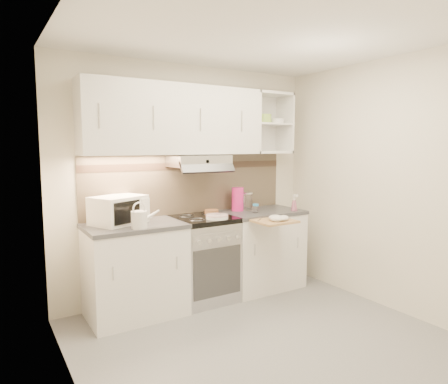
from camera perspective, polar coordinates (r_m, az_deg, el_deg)
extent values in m
plane|color=gray|center=(3.60, 6.13, -20.49)|extent=(3.00, 3.00, 0.00)
cube|color=beige|center=(4.41, -4.88, 1.55)|extent=(3.00, 0.04, 2.50)
cube|color=beige|center=(2.31, 28.40, -3.89)|extent=(3.00, 0.04, 2.50)
cube|color=beige|center=(2.60, -20.70, -2.43)|extent=(0.04, 2.80, 2.50)
cube|color=beige|center=(4.31, 22.29, 0.96)|extent=(0.04, 2.80, 2.50)
cube|color=white|center=(3.32, 6.70, 21.62)|extent=(3.00, 2.80, 0.04)
cube|color=tan|center=(4.41, -4.83, 1.15)|extent=(2.40, 0.02, 0.64)
cube|color=#39291F|center=(4.38, -4.81, 3.75)|extent=(2.40, 0.01, 0.08)
cube|color=white|center=(4.14, -7.03, 10.20)|extent=(1.90, 0.34, 0.70)
cube|color=white|center=(4.77, 6.38, 9.73)|extent=(0.50, 0.34, 0.70)
cylinder|color=#93BE49|center=(4.72, 5.61, 10.38)|extent=(0.19, 0.19, 0.10)
cylinder|color=white|center=(4.84, 7.52, 10.00)|extent=(0.18, 0.18, 0.06)
cube|color=#B7B7BC|center=(4.22, -3.69, 4.46)|extent=(0.60, 0.40, 0.12)
cube|color=white|center=(4.01, -12.56, -11.07)|extent=(0.90, 0.60, 0.86)
cube|color=#47474C|center=(3.90, -12.73, -4.76)|extent=(0.92, 0.62, 0.04)
cube|color=white|center=(4.69, 5.19, -8.32)|extent=(0.90, 0.60, 0.86)
cube|color=#47474C|center=(4.60, 5.25, -2.90)|extent=(0.92, 0.62, 0.04)
cube|color=#B7B7BC|center=(4.30, -2.94, -9.77)|extent=(0.60, 0.58, 0.85)
cube|color=black|center=(4.20, -2.98, -3.86)|extent=(0.60, 0.60, 0.05)
cube|color=white|center=(3.92, -14.85, -2.49)|extent=(0.57, 0.51, 0.27)
cube|color=black|center=(3.76, -14.08, -2.86)|extent=(0.29, 0.14, 0.20)
cylinder|color=silver|center=(3.67, -12.01, -3.90)|extent=(0.14, 0.14, 0.16)
cone|color=silver|center=(3.71, -10.48, -3.39)|extent=(0.20, 0.06, 0.12)
torus|color=silver|center=(3.65, -12.05, -2.35)|extent=(0.13, 0.03, 0.13)
cylinder|color=white|center=(4.07, -1.00, -3.74)|extent=(0.23, 0.23, 0.01)
cylinder|color=white|center=(4.06, -1.00, -3.54)|extent=(0.23, 0.23, 0.01)
cylinder|color=white|center=(4.06, -1.00, -3.33)|extent=(0.23, 0.23, 0.01)
cube|color=silver|center=(4.06, -1.00, -3.20)|extent=(0.15, 0.05, 0.01)
cylinder|color=#B6734A|center=(4.40, -1.80, -2.79)|extent=(0.15, 0.15, 0.04)
cylinder|color=#DC1F7C|center=(4.55, 1.96, -1.02)|extent=(0.13, 0.13, 0.27)
cube|color=#DC1F7C|center=(4.59, 2.60, -0.53)|extent=(0.02, 0.04, 0.11)
cylinder|color=white|center=(4.60, 3.43, -1.44)|extent=(0.10, 0.10, 0.19)
cylinder|color=#B7B7BC|center=(4.59, 3.44, -0.16)|extent=(0.11, 0.11, 0.02)
cylinder|color=silver|center=(4.43, 4.54, -2.47)|extent=(0.06, 0.06, 0.08)
cylinder|color=#2988CD|center=(4.43, 4.55, -1.84)|extent=(0.07, 0.07, 0.02)
cone|color=pink|center=(4.61, 9.99, -1.91)|extent=(0.08, 0.08, 0.12)
cube|color=#A9744D|center=(4.13, 7.12, -4.14)|extent=(0.40, 0.36, 0.02)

